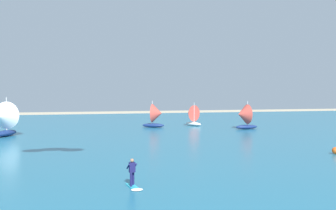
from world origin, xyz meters
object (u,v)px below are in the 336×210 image
sailboat_outermost (244,116)px  marker_buoy (336,151)px  sailboat_near_shore (191,115)px  kitesurfer (133,177)px  sailboat_center_horizon (3,119)px  sailboat_mid_left (156,115)px

sailboat_outermost → marker_buoy: size_ratio=6.63×
sailboat_near_shore → marker_buoy: (3.84, -31.14, -1.49)m
kitesurfer → sailboat_near_shore: (15.87, 38.23, 1.21)m
sailboat_center_horizon → marker_buoy: 38.76m
sailboat_outermost → sailboat_near_shore: 9.87m
kitesurfer → sailboat_outermost: 37.34m
sailboat_near_shore → marker_buoy: size_ratio=6.08×
sailboat_outermost → marker_buoy: bearing=-95.1°
sailboat_outermost → sailboat_center_horizon: sailboat_center_horizon is taller
kitesurfer → sailboat_near_shore: size_ratio=0.51×
kitesurfer → sailboat_mid_left: size_ratio=0.47×
sailboat_mid_left → marker_buoy: bearing=-70.4°
sailboat_outermost → marker_buoy: 23.37m
sailboat_near_shore → kitesurfer: bearing=-112.5°
sailboat_outermost → sailboat_near_shore: bearing=126.7°
sailboat_outermost → sailboat_center_horizon: 34.17m
sailboat_center_horizon → sailboat_near_shore: bearing=18.5°
sailboat_mid_left → sailboat_center_horizon: bearing=-160.8°
kitesurfer → sailboat_outermost: size_ratio=0.47×
sailboat_mid_left → sailboat_near_shore: (6.57, 1.90, -0.17)m
sailboat_mid_left → marker_buoy: sailboat_mid_left is taller
marker_buoy → sailboat_outermost: bearing=84.9°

